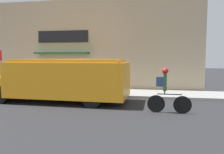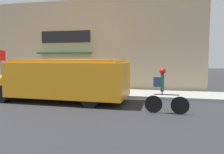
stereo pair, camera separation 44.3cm
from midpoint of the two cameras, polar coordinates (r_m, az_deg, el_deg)
ground_plane at (r=11.76m, az=-11.62°, el=-5.10°), size 70.00×70.00×0.00m
sidewalk at (r=12.82m, az=-9.69°, el=-3.89°), size 28.00×2.33×0.15m
storefront at (r=14.07m, az=-7.96°, el=8.23°), size 14.36×0.75×5.69m
school_bus at (r=10.47m, az=-14.51°, el=-0.56°), size 6.99×2.81×1.98m
cyclist at (r=8.27m, az=12.44°, el=-3.50°), size 1.60×0.23×1.68m
trash_bin at (r=12.49m, az=-4.07°, el=-1.63°), size 0.49×0.49×0.90m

